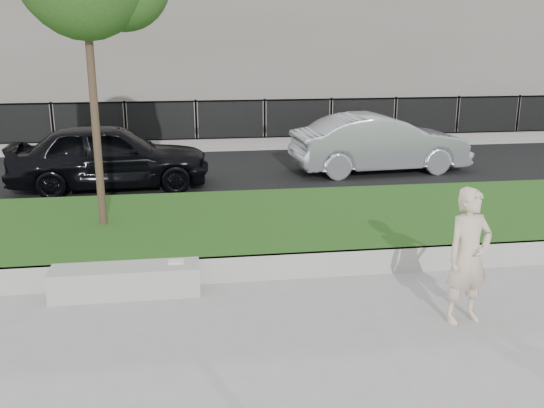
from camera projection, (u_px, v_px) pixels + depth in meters
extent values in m
plane|color=gray|center=(266.00, 310.00, 8.17)|extent=(90.00, 90.00, 0.00)
cube|color=#0E3A11|center=(244.00, 228.00, 10.97)|extent=(34.00, 4.00, 0.40)
cube|color=#99978F|center=(257.00, 268.00, 9.10)|extent=(34.00, 0.08, 0.40)
cube|color=black|center=(223.00, 172.00, 16.26)|extent=(34.00, 7.00, 0.04)
cube|color=gray|center=(214.00, 143.00, 20.54)|extent=(34.00, 3.00, 0.12)
cube|color=slate|center=(216.00, 142.00, 19.54)|extent=(32.00, 0.30, 0.24)
cube|color=black|center=(215.00, 123.00, 19.37)|extent=(32.00, 0.04, 1.50)
cube|color=black|center=(215.00, 101.00, 19.18)|extent=(32.00, 0.05, 0.05)
cube|color=black|center=(216.00, 138.00, 19.50)|extent=(32.00, 0.05, 0.05)
cube|color=#67635A|center=(202.00, 1.00, 25.88)|extent=(34.00, 10.00, 10.00)
cube|color=#99978F|center=(126.00, 281.00, 8.60)|extent=(2.08, 0.52, 0.43)
imported|color=beige|center=(468.00, 256.00, 7.63)|extent=(0.72, 0.56, 1.77)
cube|color=white|center=(176.00, 262.00, 8.69)|extent=(0.23, 0.17, 0.02)
cylinder|color=#38281C|center=(91.00, 61.00, 9.83)|extent=(0.13, 0.13, 5.55)
imported|color=black|center=(110.00, 156.00, 14.33)|extent=(4.71, 2.06, 1.58)
imported|color=#9FA2A8|center=(380.00, 143.00, 16.09)|extent=(4.77, 1.99, 1.53)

